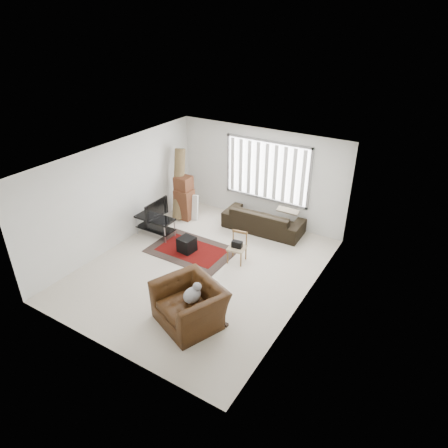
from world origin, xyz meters
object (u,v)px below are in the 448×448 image
at_px(side_chair, 237,246).
at_px(moving_boxes, 184,199).
at_px(tv_stand, 155,222).
at_px(armchair, 190,302).
at_px(sofa, 263,216).

bearing_deg(side_chair, moving_boxes, 145.49).
xyz_separation_m(tv_stand, armchair, (2.80, -2.29, 0.09)).
distance_m(tv_stand, sofa, 2.95).
bearing_deg(moving_boxes, side_chair, -26.26).
xyz_separation_m(side_chair, armchair, (0.29, -2.34, 0.05)).
height_order(moving_boxes, armchair, moving_boxes).
relative_size(tv_stand, moving_boxes, 0.85).
relative_size(moving_boxes, sofa, 0.58).
xyz_separation_m(tv_stand, side_chair, (2.51, 0.05, 0.03)).
height_order(sofa, side_chair, sofa).
bearing_deg(moving_boxes, armchair, -52.29).
bearing_deg(moving_boxes, sofa, 12.37).
bearing_deg(tv_stand, armchair, -39.28).
distance_m(moving_boxes, sofa, 2.37).
height_order(tv_stand, sofa, sofa).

